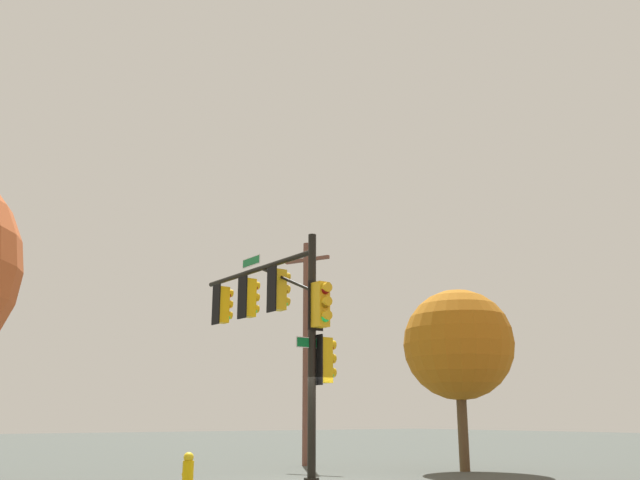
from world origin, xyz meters
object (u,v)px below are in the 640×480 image
signal_pole_assembly (281,316)px  tree_mid (458,345)px  utility_pole (307,346)px  fire_hydrant (188,472)px

signal_pole_assembly → tree_mid: size_ratio=1.11×
signal_pole_assembly → utility_pole: 5.78m
signal_pole_assembly → tree_mid: (-0.41, -6.33, -0.40)m
fire_hydrant → tree_mid: tree_mid is taller
utility_pole → fire_hydrant: (-5.30, 6.74, -3.55)m
signal_pole_assembly → utility_pole: bearing=-41.4°
signal_pole_assembly → tree_mid: bearing=-93.7°
utility_pole → fire_hydrant: 9.29m
signal_pole_assembly → utility_pole: (4.33, -3.82, -0.20)m
utility_pole → fire_hydrant: utility_pole is taller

